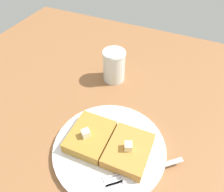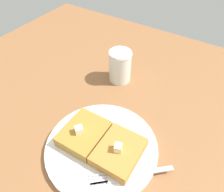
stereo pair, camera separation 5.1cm
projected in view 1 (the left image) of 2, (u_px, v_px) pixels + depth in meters
table_surface at (114, 189)px, 41.36cm from camera, size 122.94×122.94×2.14cm
plate at (109, 148)px, 45.65cm from camera, size 23.44×23.44×1.32cm
toast_slice_left at (90, 136)px, 45.59cm from camera, size 8.39×10.10×2.45cm
toast_slice_middle at (129, 151)px, 43.19cm from camera, size 8.39×10.10×2.45cm
butter_pat_primary at (86, 133)px, 43.71cm from camera, size 2.11×2.13×1.59cm
butter_pat_secondary at (131, 147)px, 41.43cm from camera, size 1.93×2.01×1.59cm
fork at (140, 172)px, 41.11cm from camera, size 12.94×11.67×0.36cm
syrup_jar at (114, 67)px, 59.76cm from camera, size 6.31×6.31×9.04cm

